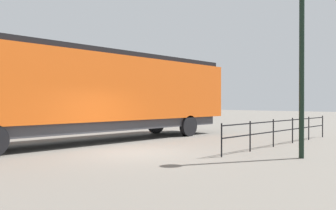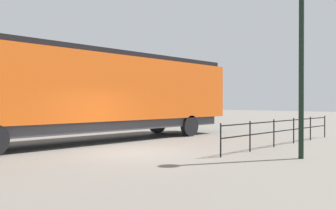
{
  "view_description": "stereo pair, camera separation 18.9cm",
  "coord_description": "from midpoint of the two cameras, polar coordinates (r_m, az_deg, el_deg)",
  "views": [
    {
      "loc": [
        9.28,
        -7.77,
        1.8
      ],
      "look_at": [
        -0.04,
        1.79,
        1.69
      ],
      "focal_mm": 36.19,
      "sensor_mm": 36.0,
      "label": 1
    },
    {
      "loc": [
        9.42,
        -7.63,
        1.8
      ],
      "look_at": [
        -0.04,
        1.79,
        1.69
      ],
      "focal_mm": 36.19,
      "sensor_mm": 36.0,
      "label": 2
    }
  ],
  "objects": [
    {
      "name": "locomotive",
      "position": [
        15.97,
        -10.81,
        2.25
      ],
      "size": [
        2.8,
        15.31,
        4.1
      ],
      "color": "#D15114",
      "rests_on": "ground_plane"
    },
    {
      "name": "platform_fence",
      "position": [
        15.08,
        18.52,
        -3.67
      ],
      "size": [
        0.05,
        8.97,
        1.12
      ],
      "color": "black",
      "rests_on": "ground_plane"
    },
    {
      "name": "lamp_post",
      "position": [
        11.9,
        21.18,
        12.33
      ],
      "size": [
        0.53,
        0.53,
        5.95
      ],
      "color": "black",
      "rests_on": "ground_plane"
    },
    {
      "name": "ground_plane",
      "position": [
        12.24,
        -6.2,
        -8.0
      ],
      "size": [
        120.0,
        120.0,
        0.0
      ],
      "primitive_type": "plane",
      "color": "#666059"
    }
  ]
}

